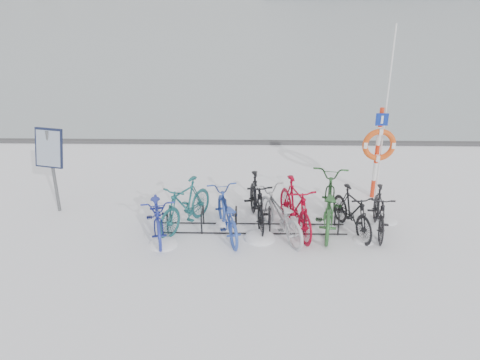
% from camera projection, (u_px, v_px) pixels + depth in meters
% --- Properties ---
extents(ground, '(900.00, 900.00, 0.00)m').
position_uv_depth(ground, '(253.00, 229.00, 10.11)').
color(ground, white).
rests_on(ground, ground).
extents(ice_sheet, '(400.00, 298.00, 0.02)m').
position_uv_depth(ice_sheet, '(251.00, 1.00, 153.10)').
color(ice_sheet, '#9FADB4').
rests_on(ice_sheet, ground).
extents(quay_edge, '(400.00, 0.25, 0.10)m').
position_uv_depth(quay_edge, '(252.00, 142.00, 15.54)').
color(quay_edge, '#3F3F42').
rests_on(quay_edge, ground).
extents(bike_rack, '(4.00, 0.48, 0.46)m').
position_uv_depth(bike_rack, '(253.00, 222.00, 10.04)').
color(bike_rack, black).
rests_on(bike_rack, ground).
extents(info_board, '(0.71, 0.40, 1.99)m').
position_uv_depth(info_board, '(50.00, 153.00, 10.38)').
color(info_board, '#595B5E').
rests_on(info_board, ground).
extents(lifebuoy_station, '(0.79, 0.23, 4.12)m').
position_uv_depth(lifebuoy_station, '(379.00, 145.00, 11.08)').
color(lifebuoy_station, red).
rests_on(lifebuoy_station, ground).
extents(bike_0, '(1.09, 2.00, 1.00)m').
position_uv_depth(bike_0, '(158.00, 212.00, 9.76)').
color(bike_0, navy).
rests_on(bike_0, ground).
extents(bike_1, '(1.33, 1.84, 1.09)m').
position_uv_depth(bike_1, '(185.00, 203.00, 10.05)').
color(bike_1, '#1A555B').
rests_on(bike_1, ground).
extents(bike_2, '(1.10, 1.97, 0.98)m').
position_uv_depth(bike_2, '(227.00, 212.00, 9.77)').
color(bike_2, '#2B4AA9').
rests_on(bike_2, ground).
extents(bike_3, '(0.78, 1.92, 1.12)m').
position_uv_depth(bike_3, '(257.00, 199.00, 10.20)').
color(bike_3, black).
rests_on(bike_3, ground).
extents(bike_4, '(1.38, 2.00, 1.00)m').
position_uv_depth(bike_4, '(280.00, 213.00, 9.73)').
color(bike_4, '#ADB0B6').
rests_on(bike_4, ground).
extents(bike_5, '(1.03, 2.00, 1.15)m').
position_uv_depth(bike_5, '(295.00, 205.00, 9.89)').
color(bike_5, maroon).
rests_on(bike_5, ground).
extents(bike_6, '(1.15, 2.33, 1.17)m').
position_uv_depth(bike_6, '(329.00, 202.00, 10.04)').
color(bike_6, '#255427').
rests_on(bike_6, ground).
extents(bike_7, '(0.95, 1.73, 1.00)m').
position_uv_depth(bike_7, '(352.00, 210.00, 9.85)').
color(bike_7, black).
rests_on(bike_7, ground).
extents(bike_8, '(0.69, 1.70, 0.99)m').
position_uv_depth(bike_8, '(379.00, 210.00, 9.86)').
color(bike_8, black).
rests_on(bike_8, ground).
extents(snow_drifts, '(5.35, 2.04, 0.23)m').
position_uv_depth(snow_drifts, '(265.00, 233.00, 9.97)').
color(snow_drifts, white).
rests_on(snow_drifts, ground).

